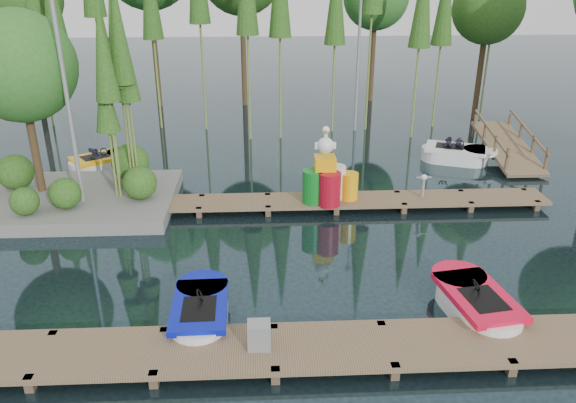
{
  "coord_description": "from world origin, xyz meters",
  "views": [
    {
      "loc": [
        -0.16,
        -13.09,
        6.94
      ],
      "look_at": [
        0.5,
        0.5,
        1.1
      ],
      "focal_mm": 35.0,
      "sensor_mm": 36.0,
      "label": 1
    }
  ],
  "objects_px": {
    "island": "(49,102)",
    "drum_cluster": "(326,180)",
    "boat_red": "(476,304)",
    "boat_yellow_far": "(102,162)",
    "utility_cabinet": "(259,335)",
    "boat_blue": "(201,313)",
    "yellow_barrel": "(349,186)"
  },
  "relations": [
    {
      "from": "island",
      "to": "boat_red",
      "type": "relative_size",
      "value": 2.41
    },
    {
      "from": "utility_cabinet",
      "to": "drum_cluster",
      "type": "bearing_deg",
      "value": 73.76
    },
    {
      "from": "boat_yellow_far",
      "to": "utility_cabinet",
      "type": "distance_m",
      "value": 12.21
    },
    {
      "from": "boat_blue",
      "to": "utility_cabinet",
      "type": "distance_m",
      "value": 1.75
    },
    {
      "from": "boat_red",
      "to": "island",
      "type": "bearing_deg",
      "value": 139.33
    },
    {
      "from": "boat_blue",
      "to": "boat_red",
      "type": "bearing_deg",
      "value": -1.22
    },
    {
      "from": "boat_red",
      "to": "utility_cabinet",
      "type": "bearing_deg",
      "value": -173.75
    },
    {
      "from": "island",
      "to": "boat_red",
      "type": "bearing_deg",
      "value": -31.7
    },
    {
      "from": "boat_yellow_far",
      "to": "drum_cluster",
      "type": "xyz_separation_m",
      "value": [
        7.62,
        -3.99,
        0.71
      ]
    },
    {
      "from": "boat_red",
      "to": "utility_cabinet",
      "type": "xyz_separation_m",
      "value": [
        -4.58,
        -1.25,
        0.31
      ]
    },
    {
      "from": "boat_yellow_far",
      "to": "yellow_barrel",
      "type": "height_order",
      "value": "boat_yellow_far"
    },
    {
      "from": "island",
      "to": "boat_blue",
      "type": "distance_m",
      "value": 8.65
    },
    {
      "from": "boat_red",
      "to": "utility_cabinet",
      "type": "height_order",
      "value": "utility_cabinet"
    },
    {
      "from": "boat_blue",
      "to": "yellow_barrel",
      "type": "xyz_separation_m",
      "value": [
        3.94,
        5.78,
        0.47
      ]
    },
    {
      "from": "boat_blue",
      "to": "drum_cluster",
      "type": "relative_size",
      "value": 1.08
    },
    {
      "from": "utility_cabinet",
      "to": "drum_cluster",
      "type": "height_order",
      "value": "drum_cluster"
    },
    {
      "from": "boat_yellow_far",
      "to": "utility_cabinet",
      "type": "height_order",
      "value": "boat_yellow_far"
    },
    {
      "from": "drum_cluster",
      "to": "yellow_barrel",
      "type": "bearing_deg",
      "value": 12.49
    },
    {
      "from": "boat_blue",
      "to": "yellow_barrel",
      "type": "bearing_deg",
      "value": 54.3
    },
    {
      "from": "utility_cabinet",
      "to": "yellow_barrel",
      "type": "bearing_deg",
      "value": 68.76
    },
    {
      "from": "boat_yellow_far",
      "to": "drum_cluster",
      "type": "relative_size",
      "value": 1.19
    },
    {
      "from": "boat_red",
      "to": "drum_cluster",
      "type": "xyz_separation_m",
      "value": [
        -2.59,
        5.59,
        0.72
      ]
    },
    {
      "from": "boat_red",
      "to": "drum_cluster",
      "type": "height_order",
      "value": "drum_cluster"
    },
    {
      "from": "boat_blue",
      "to": "boat_yellow_far",
      "type": "distance_m",
      "value": 10.57
    },
    {
      "from": "yellow_barrel",
      "to": "drum_cluster",
      "type": "distance_m",
      "value": 0.79
    },
    {
      "from": "boat_blue",
      "to": "drum_cluster",
      "type": "distance_m",
      "value": 6.51
    },
    {
      "from": "island",
      "to": "utility_cabinet",
      "type": "xyz_separation_m",
      "value": [
        6.02,
        -7.79,
        -2.62
      ]
    },
    {
      "from": "yellow_barrel",
      "to": "drum_cluster",
      "type": "height_order",
      "value": "drum_cluster"
    },
    {
      "from": "island",
      "to": "boat_blue",
      "type": "bearing_deg",
      "value": -53.82
    },
    {
      "from": "boat_red",
      "to": "boat_yellow_far",
      "type": "bearing_deg",
      "value": 127.86
    },
    {
      "from": "island",
      "to": "boat_red",
      "type": "height_order",
      "value": "island"
    },
    {
      "from": "island",
      "to": "drum_cluster",
      "type": "relative_size",
      "value": 2.93
    }
  ]
}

